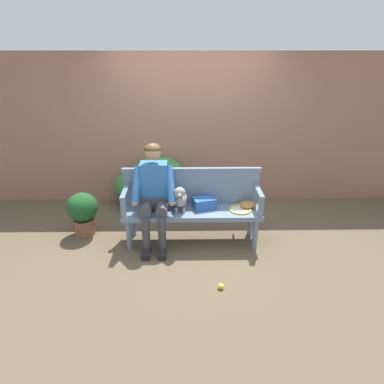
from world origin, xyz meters
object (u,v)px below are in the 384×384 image
Objects in this scene: potted_plant at (83,211)px; person_seated at (154,191)px; dog_on_bench at (180,198)px; tennis_racket at (240,209)px; sports_bag at (204,203)px; garden_bench at (192,214)px; baseball_glove at (248,204)px; tennis_ball at (221,286)px.

person_seated is at bearing -13.07° from potted_plant.
dog_on_bench reaches higher than tennis_racket.
person_seated is 2.34× the size of tennis_racket.
sports_bag is (0.31, 0.09, -0.11)m from dog_on_bench.
garden_bench is 8.08× the size of baseball_glove.
tennis_racket is at bearing 71.69° from tennis_ball.
person_seated is at bearing -178.76° from garden_bench.
dog_on_bench reaches higher than potted_plant.
sports_bag is 0.46× the size of potted_plant.
baseball_glove is (0.74, 0.05, 0.11)m from garden_bench.
person_seated is 3.63× the size of dog_on_bench.
dog_on_bench is 1.23m from tennis_ball.
baseball_glove is (0.89, 0.09, -0.14)m from dog_on_bench.
dog_on_bench is at bearing -164.37° from sports_bag.
baseball_glove is at bearing 24.01° from tennis_racket.
potted_plant is (-1.34, 0.26, -0.30)m from dog_on_bench.
potted_plant is (-1.49, 0.22, -0.06)m from garden_bench.
dog_on_bench is at bearing -4.34° from person_seated.
dog_on_bench is 5.60× the size of tennis_ball.
tennis_racket is 0.48m from sports_bag.
baseball_glove is at bearing -4.45° from potted_plant.
tennis_racket is (0.63, 0.00, 0.07)m from garden_bench.
person_seated is at bearing -174.46° from sports_bag.
potted_plant is (-1.01, 0.24, -0.39)m from person_seated.
potted_plant is at bearing 170.85° from baseball_glove.
tennis_ball is 0.11× the size of potted_plant.
tennis_racket is at bearing 0.71° from person_seated.
sports_bag is 4.24× the size of tennis_ball.
garden_bench is 0.75m from baseball_glove.
tennis_racket is (1.11, 0.01, -0.26)m from person_seated.
tennis_ball is (-0.44, -1.04, -0.49)m from baseball_glove.
sports_bag is 1.17m from tennis_ball.
person_seated is 6.11× the size of baseball_glove.
potted_plant reaches higher than tennis_racket.
person_seated is 20.35× the size of tennis_ball.
potted_plant reaches higher than baseball_glove.
tennis_racket is 8.68× the size of tennis_ball.
sports_bag is at bearing 18.02° from garden_bench.
dog_on_bench is 0.90m from baseball_glove.
tennis_ball is at bearing -108.31° from tennis_racket.
dog_on_bench reaches higher than tennis_ball.
person_seated reaches higher than sports_bag.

